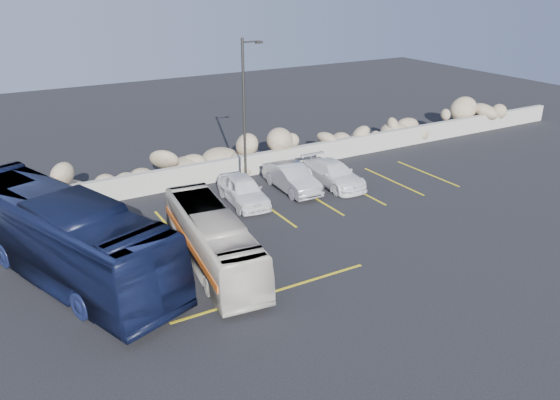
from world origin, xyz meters
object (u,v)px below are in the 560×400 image
car_b (292,178)px  car_c (334,174)px  tour_coach (61,235)px  vintage_bus (213,239)px  car_a (243,190)px  lamppost (245,114)px

car_b → car_c: (2.39, -0.48, -0.05)m
car_b → car_c: car_b is taller
tour_coach → car_c: bearing=-9.2°
vintage_bus → car_c: (9.34, 4.99, -0.49)m
vintage_bus → car_c: vintage_bus is taller
car_b → car_c: bearing=-9.8°
tour_coach → car_c: size_ratio=2.67×
vintage_bus → car_a: bearing=59.0°
vintage_bus → tour_coach: bearing=163.7°
car_a → car_b: size_ratio=0.98×
lamppost → car_c: (4.68, -1.32, -3.64)m
lamppost → tour_coach: 11.07m
lamppost → tour_coach: (-9.92, -4.15, -2.62)m
lamppost → tour_coach: size_ratio=0.67×
tour_coach → car_b: bearing=-5.0°
car_c → car_b: bearing=168.4°
tour_coach → vintage_bus: bearing=-42.5°
vintage_bus → car_a: (3.88, 5.15, -0.43)m
car_b → vintage_bus: bearing=-140.2°
lamppost → vintage_bus: lamppost is taller
car_c → lamppost: bearing=164.1°
tour_coach → car_c: tour_coach is taller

